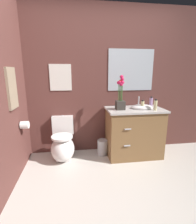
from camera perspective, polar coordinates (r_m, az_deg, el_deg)
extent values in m
plane|color=beige|center=(2.09, 8.73, -29.63)|extent=(8.51, 8.51, 0.00)
cube|color=brown|center=(3.00, 5.18, 10.18)|extent=(3.97, 0.05, 2.50)
ellipsoid|color=white|center=(2.86, -11.91, -12.13)|extent=(0.38, 0.48, 0.40)
cube|color=white|center=(2.95, -11.74, -13.64)|extent=(0.22, 0.26, 0.18)
cube|color=white|center=(3.00, -11.88, -4.26)|extent=(0.36, 0.13, 0.32)
cylinder|color=white|center=(2.75, -12.15, -8.28)|extent=(0.34, 0.34, 0.03)
cylinder|color=#B7B7BC|center=(2.96, -12.03, -1.31)|extent=(0.04, 0.04, 0.02)
cube|color=brown|center=(2.96, 12.06, -7.03)|extent=(0.90, 0.52, 0.80)
cube|color=#BCB7B2|center=(2.84, 12.47, 0.83)|extent=(0.94, 0.56, 0.03)
ellipsoid|color=white|center=(2.88, 14.75, 1.57)|extent=(0.36, 0.26, 0.10)
cylinder|color=#B7B7BC|center=(3.01, 13.66, 3.51)|extent=(0.02, 0.02, 0.18)
cube|color=#B7B7BC|center=(2.59, 10.12, -5.78)|extent=(0.10, 0.02, 0.02)
cube|color=#B7B7BC|center=(2.69, 9.88, -11.24)|extent=(0.10, 0.02, 0.02)
cube|color=#38332D|center=(2.72, 7.55, 2.30)|extent=(0.14, 0.14, 0.14)
cylinder|color=#386B2D|center=(2.69, 8.13, 7.39)|extent=(0.01, 0.01, 0.34)
sphere|color=#E01E51|center=(2.68, 8.26, 11.05)|extent=(0.06, 0.06, 0.06)
cylinder|color=#386B2D|center=(2.70, 7.91, 7.78)|extent=(0.01, 0.01, 0.38)
sphere|color=#E01E51|center=(2.69, 8.04, 11.80)|extent=(0.06, 0.06, 0.06)
cylinder|color=#386B2D|center=(2.70, 7.56, 7.03)|extent=(0.01, 0.01, 0.31)
sphere|color=#EA4C23|center=(2.69, 7.67, 10.26)|extent=(0.06, 0.06, 0.06)
cylinder|color=#386B2D|center=(2.70, 6.97, 6.84)|extent=(0.01, 0.01, 0.29)
sphere|color=#E01E51|center=(2.68, 7.06, 9.90)|extent=(0.06, 0.06, 0.06)
cylinder|color=#386B2D|center=(2.67, 7.33, 6.76)|extent=(0.01, 0.01, 0.29)
sphere|color=#E01E51|center=(2.66, 7.43, 9.84)|extent=(0.06, 0.06, 0.06)
cylinder|color=#386B2D|center=(2.66, 7.84, 6.49)|extent=(0.01, 0.01, 0.27)
sphere|color=#E01E51|center=(2.65, 7.94, 9.37)|extent=(0.06, 0.06, 0.06)
cylinder|color=#386B2D|center=(2.66, 8.24, 6.77)|extent=(0.01, 0.01, 0.29)
sphere|color=#E01E51|center=(2.65, 8.35, 9.93)|extent=(0.06, 0.06, 0.06)
cylinder|color=beige|center=(2.80, 18.97, 2.15)|extent=(0.05, 0.05, 0.16)
cylinder|color=black|center=(2.78, 19.11, 3.96)|extent=(0.03, 0.03, 0.02)
cylinder|color=#B28CBF|center=(3.08, 17.59, 3.22)|extent=(0.06, 0.06, 0.15)
cylinder|color=black|center=(3.07, 17.71, 4.83)|extent=(0.03, 0.03, 0.02)
cylinder|color=beige|center=(2.81, 14.90, 2.24)|extent=(0.05, 0.05, 0.13)
cylinder|color=black|center=(2.80, 14.99, 3.80)|extent=(0.03, 0.03, 0.02)
cylinder|color=#B7B7BC|center=(3.00, 1.57, -11.98)|extent=(0.18, 0.18, 0.26)
torus|color=#B7B7BC|center=(2.95, 1.59, -9.62)|extent=(0.18, 0.18, 0.01)
cube|color=silver|center=(2.89, -12.63, 11.39)|extent=(0.35, 0.01, 0.43)
cube|color=#B2BCC6|center=(3.05, 11.13, 13.80)|extent=(0.80, 0.01, 0.70)
cube|color=gray|center=(2.39, -27.28, 7.16)|extent=(0.03, 0.28, 0.52)
cylinder|color=white|center=(2.63, -23.68, -4.05)|extent=(0.11, 0.11, 0.11)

